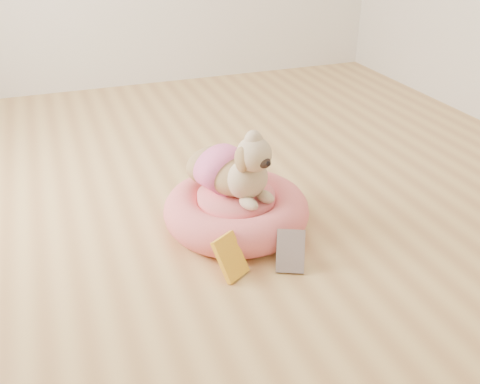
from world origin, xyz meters
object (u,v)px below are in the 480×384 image
object	(u,v)px
book_yellow	(230,257)
book_white	(290,251)
pet_bed	(236,210)
dog	(233,158)

from	to	relation	value
book_yellow	book_white	bearing A→B (deg)	-40.72
pet_bed	book_white	xyz separation A→B (m)	(0.10, -0.39, -0.00)
book_yellow	pet_bed	bearing A→B (deg)	35.28
pet_bed	book_yellow	xyz separation A→B (m)	(-0.15, -0.35, 0.00)
book_white	dog	bearing A→B (deg)	129.77
dog	book_white	world-z (taller)	dog
dog	book_white	size ratio (longest dim) A/B	2.67
pet_bed	book_yellow	distance (m)	0.38
pet_bed	dog	xyz separation A→B (m)	(-0.01, 0.01, 0.27)
pet_bed	dog	distance (m)	0.27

